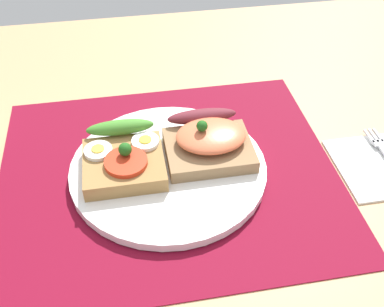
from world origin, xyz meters
TOP-DOWN VIEW (x-y plane):
  - ground_plane at (0.00, 0.00)cm, footprint 120.00×90.00cm
  - placemat at (0.00, 0.00)cm, footprint 41.79×35.88cm
  - plate at (0.00, 0.00)cm, footprint 24.28×24.28cm
  - sandwich_egg_tomato at (-5.30, 0.72)cm, footprint 9.64×10.43cm
  - sandwich_salmon at (5.45, 1.77)cm, footprint 10.72×10.13cm

SIDE VIEW (x-z plane):
  - ground_plane at x=0.00cm, z-range -3.20..0.00cm
  - placemat at x=0.00cm, z-range 0.00..0.30cm
  - plate at x=0.00cm, z-range 0.30..1.41cm
  - sandwich_egg_tomato at x=-5.30cm, z-range 0.77..4.98cm
  - sandwich_salmon at x=5.45cm, z-range 0.66..5.69cm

